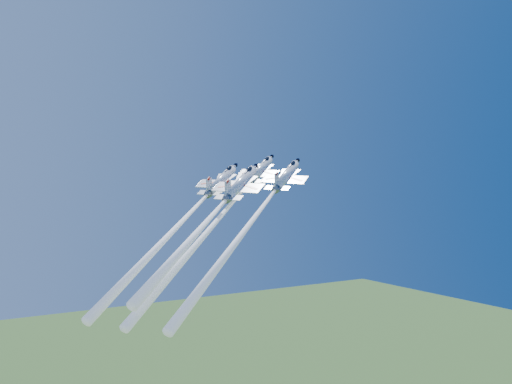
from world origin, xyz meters
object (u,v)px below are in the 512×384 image
jet_right (252,221)px  jet_left (182,222)px  jet_slot (210,217)px  jet_lead (220,217)px

jet_right → jet_left: bearing=-175.5°
jet_left → jet_right: size_ratio=0.94×
jet_right → jet_slot: 7.83m
jet_slot → jet_left: bearing=172.2°
jet_left → jet_slot: bearing=-7.8°
jet_lead → jet_slot: (-3.97, -3.85, 0.30)m
jet_right → jet_slot: bearing=-165.0°
jet_slot → jet_right: bearing=15.0°
jet_left → jet_right: 14.26m
jet_left → jet_right: jet_right is taller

